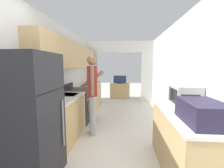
{
  "coord_description": "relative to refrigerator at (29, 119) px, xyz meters",
  "views": [
    {
      "loc": [
        0.19,
        -1.14,
        1.51
      ],
      "look_at": [
        -0.15,
        3.06,
        0.99
      ],
      "focal_mm": 24.0,
      "sensor_mm": 36.0,
      "label": 1
    }
  ],
  "objects": [
    {
      "name": "counter_right",
      "position": [
        2.07,
        0.31,
        -0.39
      ],
      "size": [
        0.62,
        1.51,
        0.88
      ],
      "color": "tan",
      "rests_on": "ground_plane"
    },
    {
      "name": "tv_cabinet",
      "position": [
        1.01,
        5.13,
        -0.49
      ],
      "size": [
        0.88,
        0.42,
        0.7
      ],
      "color": "tan",
      "rests_on": "ground_plane"
    },
    {
      "name": "wall_far_with_doorway",
      "position": [
        1.02,
        4.45,
        0.62
      ],
      "size": [
        3.1,
        0.06,
        2.5
      ],
      "color": "silver",
      "rests_on": "ground_plane"
    },
    {
      "name": "counter_left",
      "position": [
        -0.03,
        2.37,
        -0.39
      ],
      "size": [
        0.62,
        3.91,
        0.88
      ],
      "color": "tan",
      "rests_on": "ground_plane"
    },
    {
      "name": "wall_left",
      "position": [
        -0.28,
        1.72,
        0.63
      ],
      "size": [
        0.38,
        7.43,
        2.5
      ],
      "color": "silver",
      "rests_on": "ground_plane"
    },
    {
      "name": "person",
      "position": [
        0.52,
        1.4,
        0.1
      ],
      "size": [
        0.55,
        0.43,
        1.72
      ],
      "rotation": [
        0.0,
        0.0,
        1.8
      ],
      "color": "#9E9E9E",
      "rests_on": "ground_plane"
    },
    {
      "name": "knife",
      "position": [
        -0.04,
        2.68,
        0.06
      ],
      "size": [
        0.12,
        0.29,
        0.02
      ],
      "rotation": [
        0.0,
        0.0,
        0.5
      ],
      "color": "#B7B7BC",
      "rests_on": "counter_left"
    },
    {
      "name": "wall_right",
      "position": [
        2.4,
        1.3,
        0.41
      ],
      "size": [
        0.06,
        7.43,
        2.5
      ],
      "color": "silver",
      "rests_on": "ground_plane"
    },
    {
      "name": "suitcase",
      "position": [
        2.07,
        -0.08,
        0.17
      ],
      "size": [
        0.39,
        0.61,
        0.26
      ],
      "color": "#231E38",
      "rests_on": "counter_right"
    },
    {
      "name": "television",
      "position": [
        1.01,
        5.09,
        0.04
      ],
      "size": [
        0.57,
        0.16,
        0.36
      ],
      "color": "black",
      "rests_on": "tv_cabinet"
    },
    {
      "name": "range_oven",
      "position": [
        -0.02,
        2.13,
        -0.39
      ],
      "size": [
        0.66,
        0.76,
        1.02
      ],
      "color": "black",
      "rests_on": "ground_plane"
    },
    {
      "name": "microwave",
      "position": [
        2.16,
        0.65,
        0.21
      ],
      "size": [
        0.37,
        0.45,
        0.32
      ],
      "color": "#B7B7BC",
      "rests_on": "counter_right"
    },
    {
      "name": "refrigerator",
      "position": [
        0.0,
        0.0,
        0.0
      ],
      "size": [
        0.69,
        0.72,
        1.67
      ],
      "color": "black",
      "rests_on": "ground_plane"
    }
  ]
}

